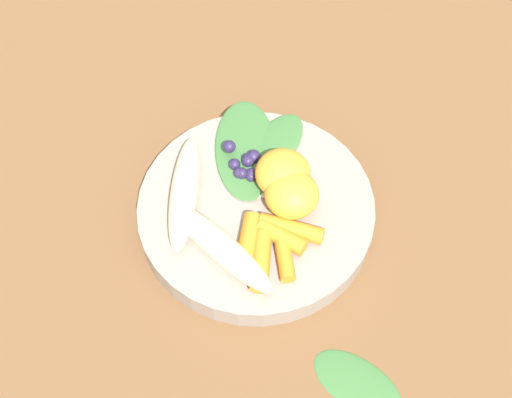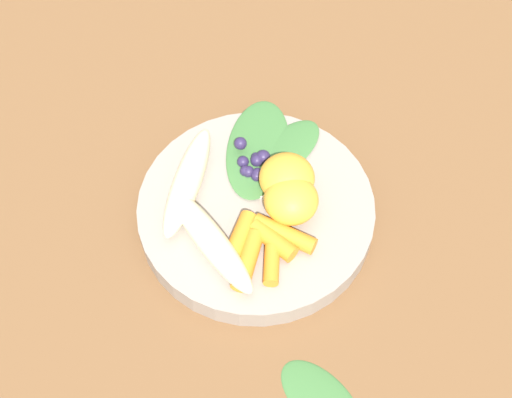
{
  "view_description": "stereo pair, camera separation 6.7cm",
  "coord_description": "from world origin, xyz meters",
  "px_view_note": "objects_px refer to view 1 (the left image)",
  "views": [
    {
      "loc": [
        0.31,
        0.18,
        0.6
      ],
      "look_at": [
        0.0,
        0.0,
        0.04
      ],
      "focal_mm": 49.64,
      "sensor_mm": 36.0,
      "label": 1
    },
    {
      "loc": [
        0.27,
        0.24,
        0.6
      ],
      "look_at": [
        0.0,
        0.0,
        0.04
      ],
      "focal_mm": 49.64,
      "sensor_mm": 36.0,
      "label": 2
    }
  ],
  "objects_px": {
    "banana_peeled_left": "(222,247)",
    "banana_peeled_right": "(185,192)",
    "bowl": "(256,212)",
    "orange_segment_near": "(283,173)",
    "kale_leaf_stray": "(358,383)"
  },
  "relations": [
    {
      "from": "orange_segment_near",
      "to": "banana_peeled_left",
      "type": "bearing_deg",
      "value": -5.94
    },
    {
      "from": "banana_peeled_left",
      "to": "banana_peeled_right",
      "type": "bearing_deg",
      "value": 165.92
    },
    {
      "from": "banana_peeled_left",
      "to": "bowl",
      "type": "bearing_deg",
      "value": 104.47
    },
    {
      "from": "bowl",
      "to": "banana_peeled_right",
      "type": "relative_size",
      "value": 1.79
    },
    {
      "from": "banana_peeled_left",
      "to": "banana_peeled_right",
      "type": "xyz_separation_m",
      "value": [
        -0.03,
        -0.06,
        0.0
      ]
    },
    {
      "from": "banana_peeled_right",
      "to": "orange_segment_near",
      "type": "distance_m",
      "value": 0.1
    },
    {
      "from": "banana_peeled_left",
      "to": "orange_segment_near",
      "type": "relative_size",
      "value": 2.41
    },
    {
      "from": "bowl",
      "to": "orange_segment_near",
      "type": "distance_m",
      "value": 0.05
    },
    {
      "from": "bowl",
      "to": "banana_peeled_right",
      "type": "distance_m",
      "value": 0.07
    },
    {
      "from": "bowl",
      "to": "kale_leaf_stray",
      "type": "xyz_separation_m",
      "value": [
        0.1,
        0.16,
        -0.01
      ]
    },
    {
      "from": "banana_peeled_left",
      "to": "kale_leaf_stray",
      "type": "distance_m",
      "value": 0.17
    },
    {
      "from": "banana_peeled_right",
      "to": "orange_segment_near",
      "type": "bearing_deg",
      "value": 103.72
    },
    {
      "from": "banana_peeled_left",
      "to": "orange_segment_near",
      "type": "xyz_separation_m",
      "value": [
        -0.1,
        0.01,
        0.01
      ]
    },
    {
      "from": "bowl",
      "to": "orange_segment_near",
      "type": "bearing_deg",
      "value": 161.76
    },
    {
      "from": "banana_peeled_left",
      "to": "banana_peeled_right",
      "type": "height_order",
      "value": "same"
    }
  ]
}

